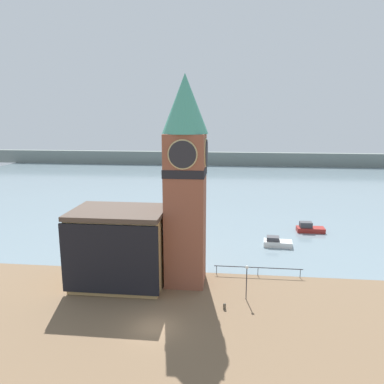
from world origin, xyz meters
TOP-DOWN VIEW (x-y plane):
  - ground_plane at (0.00, 0.00)m, footprint 160.00×160.00m
  - water at (0.00, 72.60)m, footprint 160.00×120.00m
  - far_shoreline at (0.00, 112.60)m, footprint 180.00×3.00m
  - pier_railing at (10.09, 12.35)m, footprint 10.53×0.08m
  - clock_tower at (1.68, 9.79)m, footprint 4.96×4.96m
  - pier_building at (-5.72, 8.65)m, footprint 10.40×7.53m
  - boat_near at (13.53, 23.18)m, footprint 4.26×2.37m
  - boat_far at (19.61, 30.74)m, footprint 4.46×2.02m
  - mooring_bollard_near at (6.29, 4.05)m, footprint 0.31×0.31m
  - lamp_post at (8.49, 6.33)m, footprint 0.32×0.32m

SIDE VIEW (x-z plane):
  - water at x=0.00m, z-range 0.00..0.00m
  - ground_plane at x=0.00m, z-range 0.00..0.00m
  - mooring_bollard_near at x=6.29m, z-range 0.02..0.64m
  - boat_near at x=13.53m, z-range -0.17..1.25m
  - boat_far at x=19.61m, z-range -0.23..1.44m
  - pier_railing at x=10.09m, z-range 0.41..1.50m
  - far_shoreline at x=0.00m, z-range 0.00..5.00m
  - lamp_post at x=8.49m, z-range 0.76..4.52m
  - pier_building at x=-5.72m, z-range 0.02..8.70m
  - clock_tower at x=1.68m, z-range 0.72..23.97m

